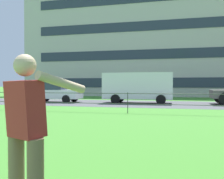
# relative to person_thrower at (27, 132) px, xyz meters

# --- Properties ---
(street_strip) EXTENTS (80.00, 6.90, 0.01)m
(street_strip) POSITION_rel_person_thrower_xyz_m (-0.73, 15.97, -0.90)
(street_strip) COLOR #4C4C51
(street_strip) RESTS_ON ground
(park_fence) EXTENTS (37.39, 0.04, 1.00)m
(park_fence) POSITION_rel_person_thrower_xyz_m (-0.73, 9.66, -0.22)
(park_fence) COLOR #333833
(park_fence) RESTS_ON ground
(person_thrower) EXTENTS (0.72, 0.69, 1.67)m
(person_thrower) POSITION_rel_person_thrower_xyz_m (0.00, 0.00, 0.00)
(person_thrower) COLOR #846B4C
(person_thrower) RESTS_ON ground
(car_white_center) EXTENTS (4.02, 1.86, 1.54)m
(car_white_center) POSITION_rel_person_thrower_xyz_m (-7.62, 15.78, -0.12)
(car_white_center) COLOR silver
(car_white_center) RESTS_ON ground
(panel_van_left) EXTENTS (5.06, 2.23, 2.24)m
(panel_van_left) POSITION_rel_person_thrower_xyz_m (-1.15, 16.26, 0.37)
(panel_van_left) COLOR white
(panel_van_left) RESTS_ON ground
(apartment_building_background) EXTENTS (30.22, 10.48, 13.28)m
(apartment_building_background) POSITION_rel_person_thrower_xyz_m (-2.26, 31.49, 5.74)
(apartment_building_background) COLOR #B7B2AD
(apartment_building_background) RESTS_ON ground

